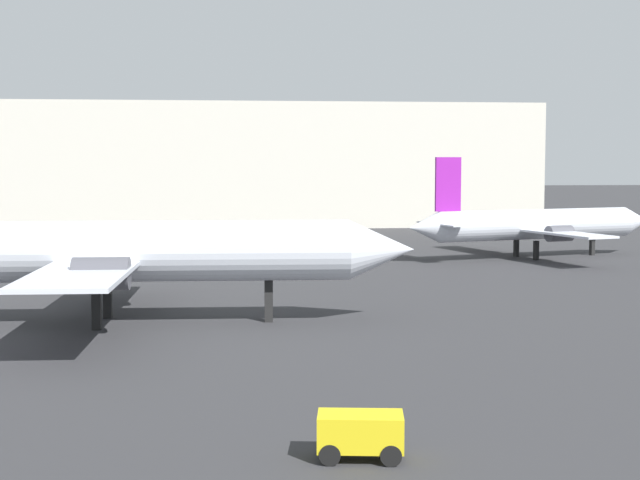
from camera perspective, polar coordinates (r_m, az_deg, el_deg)
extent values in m
cylinder|color=silver|center=(49.66, -11.66, -0.66)|extent=(23.20, 4.16, 3.13)
cone|color=silver|center=(49.63, 3.69, -0.58)|extent=(3.58, 3.28, 3.13)
cube|color=silver|center=(49.88, -12.96, -1.20)|extent=(5.27, 23.32, 0.21)
cylinder|color=#4C4C54|center=(54.13, -11.50, -0.88)|extent=(2.68, 1.68, 1.56)
cylinder|color=#4C4C54|center=(45.47, -12.97, -1.98)|extent=(2.68, 1.68, 1.56)
cube|color=black|center=(49.53, -3.09, -3.67)|extent=(0.45, 0.45, 2.17)
cube|color=black|center=(51.85, -12.61, -3.40)|extent=(0.45, 0.45, 2.17)
cube|color=black|center=(48.46, -13.24, -3.98)|extent=(0.45, 0.45, 2.17)
cylinder|color=silver|center=(83.56, 12.79, 0.93)|extent=(18.75, 7.66, 2.57)
cone|color=silver|center=(90.21, 18.41, 1.08)|extent=(3.43, 3.26, 2.57)
cone|color=silver|center=(77.84, 6.28, 0.74)|extent=(3.43, 3.26, 2.57)
cube|color=silver|center=(83.05, 12.26, 0.65)|extent=(8.37, 20.26, 0.18)
cube|color=silver|center=(78.69, 7.42, 0.96)|extent=(3.38, 6.38, 0.12)
cube|color=purple|center=(78.72, 7.68, 3.33)|extent=(2.31, 0.86, 4.43)
cylinder|color=#4C4C54|center=(86.55, 11.11, 0.75)|extent=(2.47, 1.87, 1.31)
cylinder|color=#4C4C54|center=(80.27, 14.15, 0.38)|extent=(2.47, 1.87, 1.31)
cube|color=black|center=(87.31, 15.99, -0.35)|extent=(0.45, 0.45, 1.62)
cube|color=black|center=(84.38, 11.67, -0.44)|extent=(0.45, 0.45, 1.62)
cube|color=black|center=(81.99, 12.82, -0.61)|extent=(0.45, 0.45, 1.62)
cube|color=gold|center=(27.22, 2.43, -11.38)|extent=(2.57, 1.65, 1.00)
cylinder|color=black|center=(27.94, 4.19, -12.03)|extent=(0.62, 0.29, 0.60)
cylinder|color=black|center=(26.82, 4.27, -12.76)|extent=(0.62, 0.29, 0.60)
cylinder|color=black|center=(27.93, 0.66, -12.02)|extent=(0.62, 0.29, 0.60)
cylinder|color=black|center=(26.82, 0.59, -12.75)|extent=(0.62, 0.29, 0.60)
cube|color=beige|center=(129.30, -9.05, 4.47)|extent=(94.42, 27.53, 15.50)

